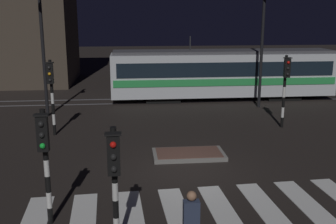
% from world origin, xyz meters
% --- Properties ---
extents(ground_plane, '(120.00, 120.00, 0.00)m').
position_xyz_m(ground_plane, '(0.00, 0.00, 0.00)').
color(ground_plane, black).
extents(rail_near, '(80.00, 0.12, 0.03)m').
position_xyz_m(rail_near, '(0.00, 11.45, 0.01)').
color(rail_near, '#59595E').
rests_on(rail_near, ground).
extents(rail_far, '(80.00, 0.12, 0.03)m').
position_xyz_m(rail_far, '(0.00, 12.88, 0.01)').
color(rail_far, '#59595E').
rests_on(rail_far, ground).
extents(crosswalk_zebra, '(9.97, 4.28, 0.02)m').
position_xyz_m(crosswalk_zebra, '(-0.00, -3.45, 0.01)').
color(crosswalk_zebra, silver).
rests_on(crosswalk_zebra, ground).
extents(traffic_island, '(2.82, 1.50, 0.18)m').
position_xyz_m(traffic_island, '(0.37, 1.41, 0.09)').
color(traffic_island, slate).
rests_on(traffic_island, ground).
extents(traffic_light_kerb_mid_left, '(0.36, 0.42, 3.05)m').
position_xyz_m(traffic_light_kerb_mid_left, '(-2.30, -4.97, 2.01)').
color(traffic_light_kerb_mid_left, black).
rests_on(traffic_light_kerb_mid_left, ground).
extents(traffic_light_corner_near_left, '(0.36, 0.42, 3.15)m').
position_xyz_m(traffic_light_corner_near_left, '(-4.11, -3.47, 2.08)').
color(traffic_light_corner_near_left, black).
rests_on(traffic_light_corner_near_left, ground).
extents(traffic_light_corner_far_right, '(0.36, 0.42, 3.58)m').
position_xyz_m(traffic_light_corner_far_right, '(5.63, 5.07, 2.36)').
color(traffic_light_corner_far_right, black).
rests_on(traffic_light_corner_far_right, ground).
extents(traffic_light_corner_far_left, '(0.36, 0.42, 3.50)m').
position_xyz_m(traffic_light_corner_far_left, '(-5.41, 4.86, 2.31)').
color(traffic_light_corner_far_left, black).
rests_on(traffic_light_corner_far_left, ground).
extents(street_lamp_trackside_left, '(0.44, 1.21, 6.70)m').
position_xyz_m(street_lamp_trackside_left, '(-6.43, 8.42, 4.29)').
color(street_lamp_trackside_left, black).
rests_on(street_lamp_trackside_left, ground).
extents(street_lamp_trackside_right, '(0.44, 1.21, 7.26)m').
position_xyz_m(street_lamp_trackside_right, '(5.93, 9.43, 4.60)').
color(street_lamp_trackside_right, black).
rests_on(street_lamp_trackside_right, ground).
extents(tram, '(14.65, 2.58, 4.15)m').
position_xyz_m(tram, '(4.23, 12.16, 1.74)').
color(tram, silver).
rests_on(tram, ground).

